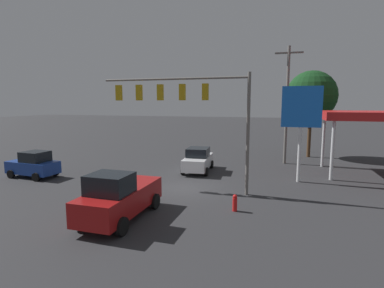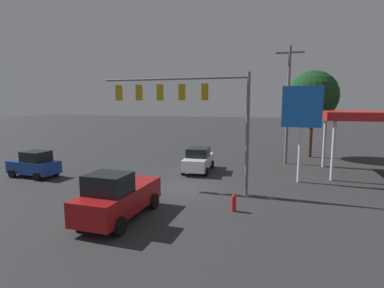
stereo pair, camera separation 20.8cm
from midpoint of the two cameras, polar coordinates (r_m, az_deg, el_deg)
The scene contains 9 objects.
ground_plane at distance 19.91m, azimuth -1.39°, elevation -8.30°, with size 200.00×200.00×0.00m, color #2D2D30.
traffic_signal_assembly at distance 18.77m, azimuth -1.31°, elevation 8.26°, with size 9.51×0.43×7.31m.
utility_pole at distance 28.37m, azimuth 18.00°, elevation 7.46°, with size 2.40×0.26×10.50m.
price_sign at distance 21.91m, azimuth 20.43°, elevation 5.79°, with size 2.64×0.27×6.67m.
pickup_parked at distance 14.82m, azimuth -13.54°, elevation -9.74°, with size 2.32×5.23×2.40m.
sedan_waiting at distance 24.32m, azimuth 1.47°, elevation -3.03°, with size 2.31×4.52×1.93m.
hatchback_crossing at distance 25.39m, azimuth -27.60°, elevation -3.47°, with size 3.92×2.19×1.97m.
street_tree at distance 32.71m, azimuth 22.18°, elevation 8.50°, with size 4.99×4.99×8.75m.
fire_hydrant at distance 15.80m, azimuth 8.33°, elevation -11.06°, with size 0.24×0.24×0.88m.
Camera 2 is at (-6.12, 18.13, 5.53)m, focal length 28.00 mm.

